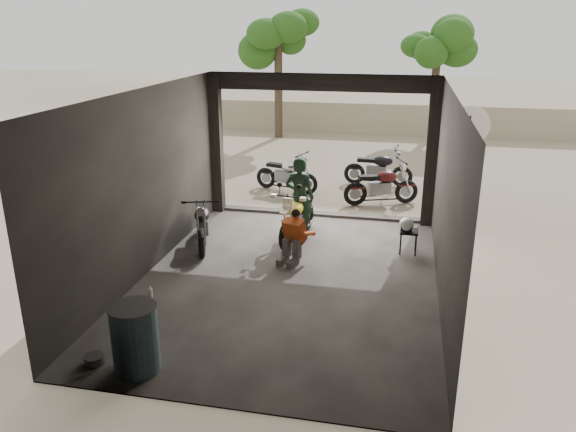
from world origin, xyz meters
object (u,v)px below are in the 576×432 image
at_px(mechanic, 292,238).
at_px(oil_drum, 135,339).
at_px(outside_bike_b, 382,183).
at_px(outside_bike_c, 378,166).
at_px(helmet, 407,224).
at_px(outside_bike_a, 286,172).
at_px(main_bike, 297,214).
at_px(sign_post, 467,144).
at_px(stool, 409,234).
at_px(left_bike, 203,220).
at_px(rider, 299,197).

relative_size(mechanic, oil_drum, 1.06).
relative_size(outside_bike_b, outside_bike_c, 1.01).
bearing_deg(outside_bike_c, helmet, -167.74).
height_order(outside_bike_a, helmet, outside_bike_a).
distance_m(main_bike, sign_post, 4.03).
height_order(main_bike, stool, main_bike).
bearing_deg(helmet, outside_bike_b, 104.01).
bearing_deg(outside_bike_b, left_bike, 115.29).
distance_m(outside_bike_c, helmet, 4.84).
bearing_deg(outside_bike_b, outside_bike_c, -14.69).
height_order(stool, helmet, helmet).
relative_size(mechanic, helmet, 3.30).
relative_size(rider, sign_post, 0.65).
relative_size(stool, sign_post, 0.18).
distance_m(outside_bike_b, mechanic, 4.17).
distance_m(outside_bike_a, sign_post, 4.72).
distance_m(outside_bike_a, mechanic, 4.69).
bearing_deg(outside_bike_c, mechanic, 170.31).
relative_size(rider, mechanic, 1.74).
distance_m(outside_bike_c, mechanic, 5.75).
relative_size(left_bike, outside_bike_c, 0.98).
xyz_separation_m(outside_bike_a, sign_post, (4.30, -1.52, 1.23)).
height_order(left_bike, outside_bike_b, outside_bike_b).
height_order(outside_bike_b, helmet, outside_bike_b).
xyz_separation_m(main_bike, stool, (2.22, -0.30, -0.14)).
bearing_deg(outside_bike_b, outside_bike_a, 54.94).
distance_m(outside_bike_b, helmet, 3.14).
height_order(outside_bike_b, mechanic, outside_bike_b).
relative_size(rider, stool, 3.54).
xyz_separation_m(left_bike, helmet, (3.94, 0.34, 0.07)).
bearing_deg(oil_drum, mechanic, 71.65).
bearing_deg(main_bike, rider, 99.52).
distance_m(oil_drum, sign_post, 8.24).
height_order(outside_bike_a, mechanic, outside_bike_a).
height_order(outside_bike_c, stool, outside_bike_c).
bearing_deg(oil_drum, main_bike, 77.26).
xyz_separation_m(outside_bike_b, helmet, (0.62, -3.08, 0.06)).
relative_size(outside_bike_c, stool, 3.40).
height_order(outside_bike_a, sign_post, sign_post).
relative_size(mechanic, sign_post, 0.37).
xyz_separation_m(outside_bike_c, sign_post, (1.97, -2.56, 1.21)).
distance_m(left_bike, outside_bike_b, 4.77).
bearing_deg(left_bike, helmet, -13.10).
height_order(outside_bike_c, rider, rider).
xyz_separation_m(main_bike, outside_bike_b, (1.55, 2.74, 0.01)).
height_order(outside_bike_b, oil_drum, outside_bike_b).
bearing_deg(stool, outside_bike_c, 100.12).
distance_m(rider, helmet, 2.26).
height_order(left_bike, sign_post, sign_post).
height_order(main_bike, sign_post, sign_post).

